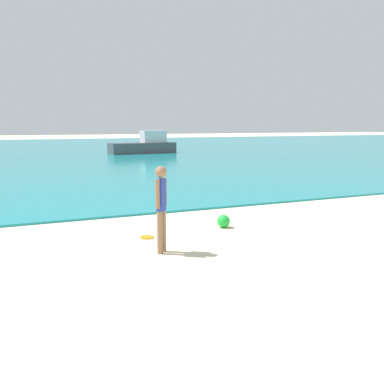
{
  "coord_description": "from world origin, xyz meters",
  "views": [
    {
      "loc": [
        -4.23,
        0.2,
        2.36
      ],
      "look_at": [
        -0.51,
        8.78,
        0.87
      ],
      "focal_mm": 39.86,
      "sensor_mm": 36.0,
      "label": 1
    }
  ],
  "objects": [
    {
      "name": "water",
      "position": [
        0.0,
        40.71,
        0.03
      ],
      "size": [
        160.0,
        60.0,
        0.06
      ],
      "primitive_type": "cube",
      "color": "teal",
      "rests_on": "ground"
    },
    {
      "name": "person_standing",
      "position": [
        -1.71,
        7.43,
        0.92
      ],
      "size": [
        0.29,
        0.28,
        1.61
      ],
      "rotation": [
        0.0,
        0.0,
        0.77
      ],
      "color": "#936B4C",
      "rests_on": "ground"
    },
    {
      "name": "frisbee",
      "position": [
        -1.65,
        8.54,
        0.01
      ],
      "size": [
        0.29,
        0.29,
        0.03
      ],
      "primitive_type": "cylinder",
      "color": "orange",
      "rests_on": "ground"
    },
    {
      "name": "boat_far",
      "position": [
        5.93,
        33.21,
        0.68
      ],
      "size": [
        5.37,
        2.04,
        1.79
      ],
      "rotation": [
        0.0,
        0.0,
        3.21
      ],
      "color": "#4C4C51",
      "rests_on": "water"
    },
    {
      "name": "beach_ball",
      "position": [
        0.25,
        8.7,
        0.15
      ],
      "size": [
        0.3,
        0.3,
        0.3
      ],
      "primitive_type": "sphere",
      "color": "green",
      "rests_on": "ground"
    }
  ]
}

